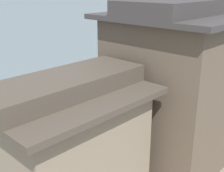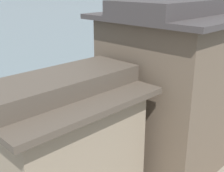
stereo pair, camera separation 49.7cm
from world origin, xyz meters
The scene contains 5 objects.
boat_moored_nearest centered at (0.10, 15.80, 0.14)m, with size 2.06×3.60×0.41m.
boat_moored_second centered at (4.60, 13.45, 0.25)m, with size 1.61×3.78×0.69m.
boat_midriver_drifting centered at (-3.86, 32.14, 0.16)m, with size 2.26×3.97×0.48m.
house_waterfront_nearest centered at (9.76, 2.79, 3.77)m, with size 5.32×6.54×6.14m.
house_waterfront_second centered at (10.55, 9.62, 5.06)m, with size 6.91×7.21×8.74m.
Camera 1 is at (18.50, -3.74, 10.25)m, focal length 47.26 mm.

